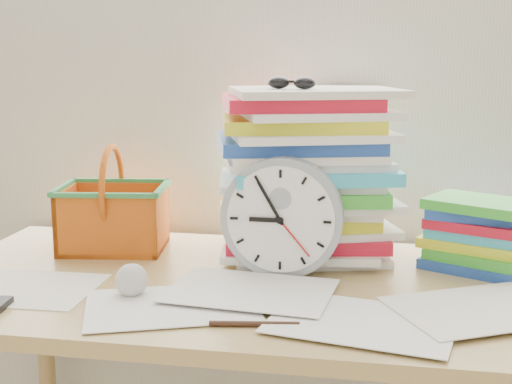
% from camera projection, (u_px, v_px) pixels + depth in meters
% --- Properties ---
extents(curtain, '(2.40, 0.01, 2.50)m').
position_uv_depth(curtain, '(293.00, 13.00, 1.71)').
color(curtain, silver).
rests_on(curtain, room_shell).
extents(desk, '(1.40, 0.70, 0.75)m').
position_uv_depth(desk, '(266.00, 317.00, 1.46)').
color(desk, '#A7894E').
rests_on(desk, ground).
extents(paper_stack, '(0.44, 0.39, 0.38)m').
position_uv_depth(paper_stack, '(306.00, 174.00, 1.60)').
color(paper_stack, white).
rests_on(paper_stack, desk).
extents(clock, '(0.25, 0.05, 0.25)m').
position_uv_depth(clock, '(282.00, 217.00, 1.46)').
color(clock, '#91989F').
rests_on(clock, desk).
extents(sunglasses, '(0.14, 0.12, 0.03)m').
position_uv_depth(sunglasses, '(292.00, 83.00, 1.51)').
color(sunglasses, black).
rests_on(sunglasses, paper_stack).
extents(book_stack, '(0.31, 0.27, 0.15)m').
position_uv_depth(book_stack, '(479.00, 233.00, 1.53)').
color(book_stack, white).
rests_on(book_stack, desk).
extents(basket, '(0.27, 0.22, 0.24)m').
position_uv_depth(basket, '(113.00, 199.00, 1.66)').
color(basket, orange).
rests_on(basket, desk).
extents(crumpled_ball, '(0.06, 0.06, 0.06)m').
position_uv_depth(crumpled_ball, '(131.00, 280.00, 1.36)').
color(crumpled_ball, silver).
rests_on(crumpled_ball, desk).
extents(pen, '(0.15, 0.03, 0.01)m').
position_uv_depth(pen, '(254.00, 324.00, 1.21)').
color(pen, black).
rests_on(pen, desk).
extents(scattered_papers, '(1.26, 0.42, 0.02)m').
position_uv_depth(scattered_papers, '(266.00, 279.00, 1.45)').
color(scattered_papers, white).
rests_on(scattered_papers, desk).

